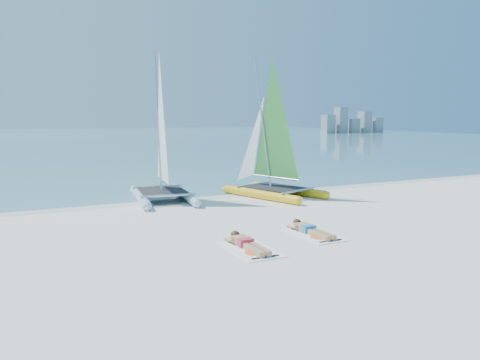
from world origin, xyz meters
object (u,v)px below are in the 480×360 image
at_px(towel_b, 313,235).
at_px(catamaran_yellow, 267,150).
at_px(sunbather_b, 309,229).
at_px(catamaran_blue, 161,154).
at_px(sunbather_a, 246,243).
at_px(towel_a, 250,249).

bearing_deg(towel_b, catamaran_yellow, 71.59).
height_order(catamaran_yellow, towel_b, catamaran_yellow).
xyz_separation_m(towel_b, sunbather_b, (0.00, 0.19, 0.11)).
bearing_deg(towel_b, catamaran_blue, 106.34).
distance_m(catamaran_blue, towel_b, 7.51).
bearing_deg(sunbather_a, towel_a, -90.00).
bearing_deg(catamaran_yellow, sunbather_a, -141.30).
xyz_separation_m(catamaran_blue, catamaran_yellow, (4.12, -0.80, 0.07)).
bearing_deg(sunbather_b, catamaran_blue, 106.77).
xyz_separation_m(catamaran_blue, towel_a, (-0.12, -7.49, -1.74)).
height_order(towel_a, towel_b, same).
bearing_deg(catamaran_blue, catamaran_yellow, -3.92).
bearing_deg(sunbather_a, catamaran_blue, 89.08).
relative_size(sunbather_a, sunbather_b, 1.00).
relative_size(catamaran_yellow, towel_b, 3.11).
height_order(catamaran_blue, towel_b, catamaran_blue).
distance_m(catamaran_blue, towel_a, 7.69).
bearing_deg(catamaran_blue, sunbather_a, -83.80).
bearing_deg(sunbather_b, towel_b, -90.00).
relative_size(catamaran_yellow, sunbather_b, 3.33).
xyz_separation_m(catamaran_blue, towel_b, (2.06, -7.01, -1.74)).
bearing_deg(catamaran_yellow, sunbather_b, -127.14).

